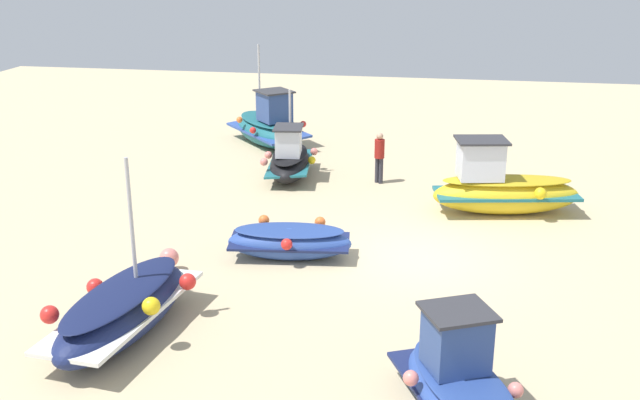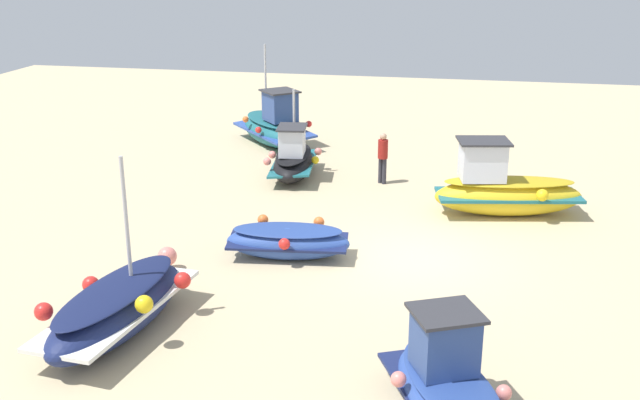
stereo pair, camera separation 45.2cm
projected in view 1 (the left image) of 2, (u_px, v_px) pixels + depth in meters
ground_plane at (416, 257)px, 18.63m from camera, size 52.78×52.78×0.00m
fishing_boat_0 at (502, 188)px, 21.47m from camera, size 2.13×4.34×2.19m
fishing_boat_1 at (290, 160)px, 24.81m from camera, size 3.41×1.80×2.91m
fishing_boat_2 at (123, 309)px, 14.75m from camera, size 4.30×2.32×3.52m
fishing_boat_3 at (269, 127)px, 28.84m from camera, size 4.19×3.97×3.79m
fishing_boat_4 at (461, 387)px, 12.15m from camera, size 3.56×2.65×1.82m
fishing_boat_5 at (290, 241)px, 18.48m from camera, size 1.64×3.15×0.90m
person_walking at (379, 154)px, 24.13m from camera, size 0.32×0.32×1.66m
mooring_buoy_0 at (169, 258)px, 17.75m from camera, size 0.46×0.46×0.57m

